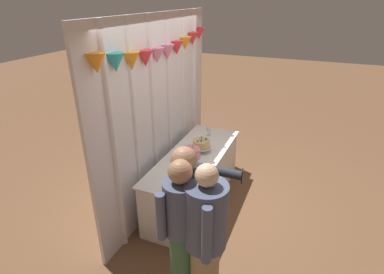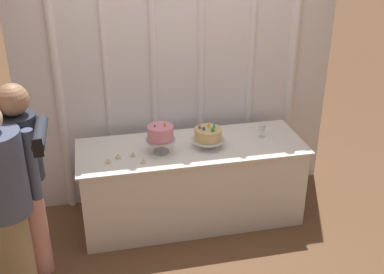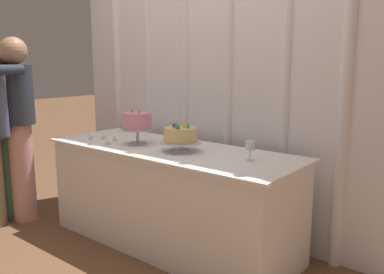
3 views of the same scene
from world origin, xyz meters
name	(u,v)px [view 2 (image 2 of 3)]	position (x,y,z in m)	size (l,w,h in m)	color
ground_plane	(194,223)	(0.00, 0.00, 0.00)	(24.00, 24.00, 0.00)	brown
draped_curtain	(182,59)	(0.01, 0.59, 1.42)	(3.00, 0.19, 2.59)	white
cake_table	(192,183)	(0.00, 0.10, 0.38)	(2.03, 0.74, 0.77)	white
cake_display_nearleft	(160,134)	(-0.28, 0.04, 0.94)	(0.26, 0.26, 0.29)	#B2B2B7
cake_display_nearright	(208,135)	(0.14, 0.06, 0.88)	(0.29, 0.29, 0.22)	silver
wine_glass	(262,128)	(0.67, 0.14, 0.86)	(0.06, 0.06, 0.13)	silver
tealight_far_left	(108,162)	(-0.74, -0.05, 0.78)	(0.05, 0.05, 0.03)	beige
tealight_near_left	(118,157)	(-0.66, 0.01, 0.78)	(0.05, 0.05, 0.04)	beige
tealight_near_right	(133,155)	(-0.53, 0.02, 0.78)	(0.05, 0.05, 0.04)	beige
tealight_far_right	(144,162)	(-0.46, -0.12, 0.78)	(0.05, 0.05, 0.04)	beige
guest_girl_blue_dress	(25,173)	(-1.36, -0.35, 0.92)	(0.44, 0.65, 1.61)	#D6938E
guest_man_pink_jacket	(5,183)	(-1.51, -0.38, 0.86)	(0.43, 0.43, 1.57)	#3D6B4C
guest_man_dark_suit	(4,202)	(-1.49, -0.60, 0.84)	(0.51, 0.49, 1.57)	#9E8966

